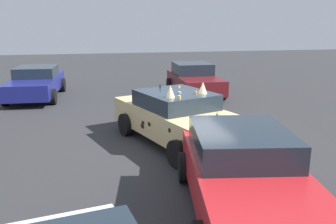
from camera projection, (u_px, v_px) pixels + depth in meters
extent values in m
plane|color=#2D2D30|center=(179.00, 143.00, 9.76)|extent=(60.00, 60.00, 0.00)
cube|color=#D8BC7F|center=(179.00, 121.00, 9.61)|extent=(4.87, 3.23, 0.71)
cube|color=#1E2833|center=(176.00, 100.00, 9.60)|extent=(2.42, 2.25, 0.42)
cylinder|color=black|center=(239.00, 140.00, 9.00)|extent=(0.69, 0.42, 0.66)
cylinder|color=black|center=(178.00, 154.00, 8.05)|extent=(0.69, 0.42, 0.66)
cylinder|color=black|center=(179.00, 116.00, 11.32)|extent=(0.69, 0.42, 0.66)
cylinder|color=black|center=(126.00, 124.00, 10.36)|extent=(0.69, 0.42, 0.66)
ellipsoid|color=black|center=(149.00, 124.00, 9.12)|extent=(0.15, 0.07, 0.11)
ellipsoid|color=black|center=(169.00, 130.00, 8.26)|extent=(0.12, 0.06, 0.11)
ellipsoid|color=black|center=(143.00, 123.00, 9.42)|extent=(0.16, 0.07, 0.09)
ellipsoid|color=black|center=(142.00, 126.00, 9.47)|extent=(0.18, 0.08, 0.14)
ellipsoid|color=black|center=(246.00, 125.00, 8.68)|extent=(0.17, 0.08, 0.16)
ellipsoid|color=black|center=(191.00, 155.00, 7.59)|extent=(0.18, 0.08, 0.14)
ellipsoid|color=black|center=(181.00, 143.00, 7.89)|extent=(0.11, 0.05, 0.14)
ellipsoid|color=black|center=(190.00, 143.00, 7.57)|extent=(0.18, 0.08, 0.11)
ellipsoid|color=black|center=(213.00, 114.00, 9.78)|extent=(0.14, 0.07, 0.08)
ellipsoid|color=black|center=(253.00, 139.00, 8.54)|extent=(0.19, 0.08, 0.16)
sphere|color=#51381E|center=(232.00, 118.00, 8.46)|extent=(0.06, 0.06, 0.06)
cylinder|color=silver|center=(213.00, 120.00, 8.19)|extent=(0.11, 0.11, 0.08)
cone|color=tan|center=(219.00, 117.00, 8.49)|extent=(0.10, 0.10, 0.08)
sphere|color=orange|center=(210.00, 116.00, 8.54)|extent=(0.08, 0.08, 0.08)
cone|color=tan|center=(225.00, 117.00, 8.41)|extent=(0.09, 0.09, 0.11)
cylinder|color=gray|center=(217.00, 115.00, 8.67)|extent=(0.12, 0.12, 0.06)
sphere|color=#A87A38|center=(233.00, 117.00, 8.51)|extent=(0.07, 0.07, 0.07)
sphere|color=#51381E|center=(199.00, 121.00, 8.13)|extent=(0.07, 0.07, 0.07)
cone|color=black|center=(217.00, 114.00, 8.63)|extent=(0.06, 0.06, 0.13)
cylinder|color=#A87A38|center=(234.00, 119.00, 8.21)|extent=(0.11, 0.11, 0.13)
cone|color=#51381E|center=(241.00, 117.00, 8.41)|extent=(0.10, 0.10, 0.13)
cylinder|color=orange|center=(168.00, 95.00, 9.01)|extent=(0.10, 0.10, 0.07)
cylinder|color=black|center=(160.00, 86.00, 10.10)|extent=(0.06, 0.06, 0.11)
cylinder|color=gray|center=(180.00, 93.00, 9.26)|extent=(0.10, 0.10, 0.06)
cylinder|color=tan|center=(179.00, 97.00, 8.65)|extent=(0.10, 0.10, 0.09)
cylinder|color=orange|center=(196.00, 93.00, 9.21)|extent=(0.07, 0.07, 0.09)
cone|color=orange|center=(179.00, 86.00, 10.27)|extent=(0.09, 0.09, 0.05)
cone|color=beige|center=(203.00, 88.00, 9.32)|extent=(0.23, 0.23, 0.31)
cone|color=beige|center=(170.00, 91.00, 8.81)|extent=(0.23, 0.23, 0.31)
cube|color=#5B1419|center=(194.00, 82.00, 16.09)|extent=(4.16, 1.86, 0.66)
cube|color=#1E2833|center=(192.00, 68.00, 16.34)|extent=(1.79, 1.67, 0.51)
cylinder|color=black|center=(223.00, 93.00, 15.11)|extent=(0.61, 0.23, 0.61)
cylinder|color=black|center=(181.00, 95.00, 14.78)|extent=(0.61, 0.23, 0.61)
cylinder|color=black|center=(205.00, 83.00, 17.55)|extent=(0.61, 0.23, 0.61)
cylinder|color=black|center=(170.00, 84.00, 17.21)|extent=(0.61, 0.23, 0.61)
cube|color=red|center=(244.00, 180.00, 6.03)|extent=(4.46, 2.45, 0.69)
cube|color=#1E2833|center=(241.00, 142.00, 6.21)|extent=(2.19, 1.93, 0.47)
cylinder|color=black|center=(270.00, 166.00, 7.41)|extent=(0.66, 0.32, 0.63)
cylinder|color=black|center=(184.00, 167.00, 7.33)|extent=(0.66, 0.32, 0.63)
cube|color=navy|center=(36.00, 85.00, 15.43)|extent=(4.64, 2.08, 0.64)
cube|color=#1E2833|center=(36.00, 72.00, 15.59)|extent=(1.95, 1.77, 0.44)
cylinder|color=black|center=(53.00, 97.00, 14.28)|extent=(0.65, 0.26, 0.64)
cylinder|color=black|center=(5.00, 98.00, 14.02)|extent=(0.65, 0.26, 0.64)
cylinder|color=black|center=(63.00, 85.00, 16.98)|extent=(0.65, 0.26, 0.64)
cylinder|color=black|center=(23.00, 86.00, 16.71)|extent=(0.65, 0.26, 0.64)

